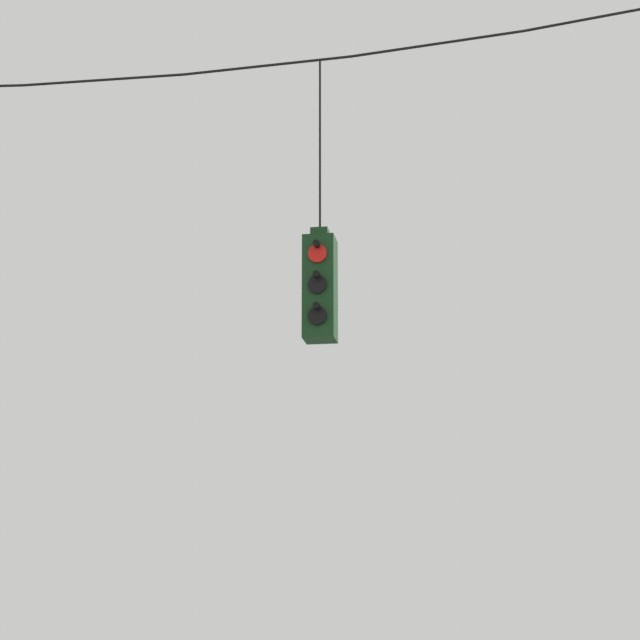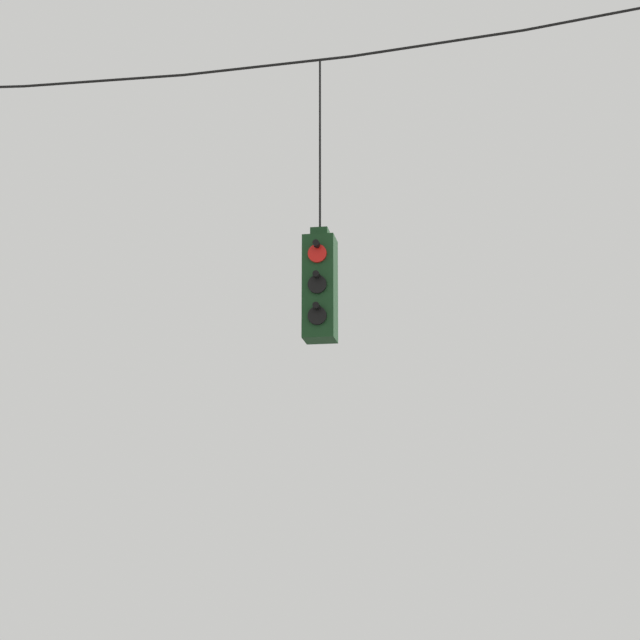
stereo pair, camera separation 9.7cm
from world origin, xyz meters
The scene contains 2 objects.
span_wire centered at (0.00, -0.38, 8.27)m, with size 13.43×0.03×0.52m.
traffic_light_over_intersection centered at (2.53, -0.39, 5.54)m, with size 0.34×0.46×3.23m.
Camera 2 is at (4.57, -13.07, 1.97)m, focal length 70.00 mm.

